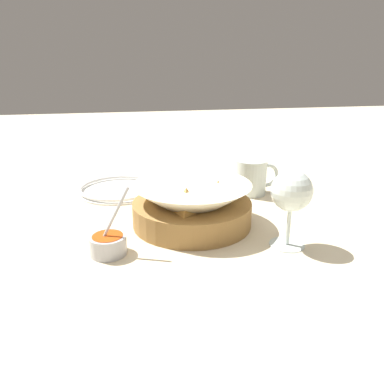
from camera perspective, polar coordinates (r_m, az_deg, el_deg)
The scene contains 6 objects.
ground_plane at distance 0.76m, azimuth 3.27°, elevation -5.39°, with size 4.00×4.00×0.00m, color beige.
food_basket at distance 0.76m, azimuth 0.00°, elevation -2.19°, with size 0.24×0.24×0.10m.
sauce_cup at distance 0.66m, azimuth -12.66°, elevation -7.67°, with size 0.07×0.06×0.12m.
wine_glass at distance 0.67m, azimuth 14.92°, elevation -0.22°, with size 0.07×0.07×0.14m.
beer_mug at distance 0.95m, azimuth 9.00°, elevation 2.10°, with size 0.11×0.08×0.09m.
side_plate at distance 0.98m, azimuth -11.01°, elevation 0.49°, with size 0.21×0.21×0.01m.
Camera 1 is at (-0.18, -0.67, 0.31)m, focal length 35.00 mm.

